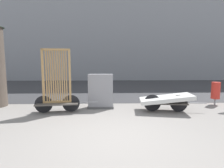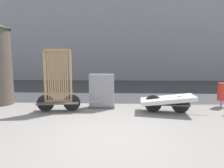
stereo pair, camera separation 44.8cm
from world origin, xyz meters
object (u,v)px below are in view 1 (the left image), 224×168
utility_cabinet (101,92)px  trash_bin (216,91)px  bike_cart_with_mattress (166,100)px  bike_cart_with_bedframe (57,90)px

utility_cabinet → trash_bin: 4.70m
bike_cart_with_mattress → utility_cabinet: size_ratio=1.80×
bike_cart_with_mattress → trash_bin: 2.55m
bike_cart_with_bedframe → trash_bin: bearing=1.5°
bike_cart_with_mattress → trash_bin: trash_bin is taller
bike_cart_with_mattress → utility_cabinet: bearing=172.5°
utility_cabinet → trash_bin: utility_cabinet is taller
bike_cart_with_bedframe → bike_cart_with_mattress: bearing=-7.1°
bike_cart_with_bedframe → bike_cart_with_mattress: size_ratio=0.94×
utility_cabinet → trash_bin: (4.68, 0.35, -0.01)m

